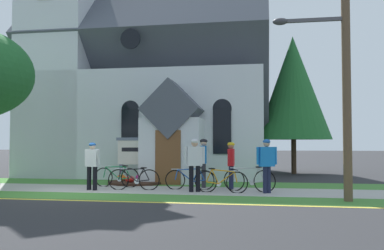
{
  "coord_description": "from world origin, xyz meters",
  "views": [
    {
      "loc": [
        6.27,
        -12.58,
        1.63
      ],
      "look_at": [
        3.58,
        3.08,
        2.28
      ],
      "focal_mm": 39.45,
      "sensor_mm": 36.0,
      "label": 1
    }
  ],
  "objects_px": {
    "bicycle_white": "(190,179)",
    "cyclist_in_red_jersey": "(204,159)",
    "cyclist_in_yellow_jersey": "(92,162)",
    "cyclist_in_green_jersey": "(195,161)",
    "bicycle_red": "(221,181)",
    "church_sign": "(138,153)",
    "bicycle_black": "(117,177)",
    "utility_pole": "(342,52)",
    "roadside_conifer": "(293,88)",
    "cyclist_in_white_jersey": "(231,162)",
    "cyclist_in_orange_jersey": "(267,161)",
    "bicycle_orange": "(134,179)",
    "bicycle_yellow": "(249,180)"
  },
  "relations": [
    {
      "from": "roadside_conifer",
      "to": "cyclist_in_yellow_jersey",
      "type": "bearing_deg",
      "value": -129.28
    },
    {
      "from": "cyclist_in_green_jersey",
      "to": "roadside_conifer",
      "type": "relative_size",
      "value": 0.24
    },
    {
      "from": "bicycle_orange",
      "to": "cyclist_in_white_jersey",
      "type": "height_order",
      "value": "cyclist_in_white_jersey"
    },
    {
      "from": "bicycle_yellow",
      "to": "utility_pole",
      "type": "height_order",
      "value": "utility_pole"
    },
    {
      "from": "bicycle_red",
      "to": "bicycle_yellow",
      "type": "relative_size",
      "value": 0.99
    },
    {
      "from": "church_sign",
      "to": "cyclist_in_red_jersey",
      "type": "xyz_separation_m",
      "value": [
        2.84,
        -1.28,
        -0.16
      ]
    },
    {
      "from": "cyclist_in_green_jersey",
      "to": "utility_pole",
      "type": "bearing_deg",
      "value": -17.64
    },
    {
      "from": "cyclist_in_white_jersey",
      "to": "bicycle_white",
      "type": "bearing_deg",
      "value": -163.12
    },
    {
      "from": "bicycle_red",
      "to": "cyclist_in_white_jersey",
      "type": "relative_size",
      "value": 1.05
    },
    {
      "from": "cyclist_in_white_jersey",
      "to": "bicycle_yellow",
      "type": "bearing_deg",
      "value": -44.02
    },
    {
      "from": "church_sign",
      "to": "cyclist_in_orange_jersey",
      "type": "relative_size",
      "value": 1.05
    },
    {
      "from": "bicycle_orange",
      "to": "cyclist_in_yellow_jersey",
      "type": "relative_size",
      "value": 1.1
    },
    {
      "from": "bicycle_red",
      "to": "cyclist_in_yellow_jersey",
      "type": "relative_size",
      "value": 1.06
    },
    {
      "from": "cyclist_in_white_jersey",
      "to": "cyclist_in_orange_jersey",
      "type": "bearing_deg",
      "value": -40.69
    },
    {
      "from": "bicycle_red",
      "to": "cyclist_in_green_jersey",
      "type": "distance_m",
      "value": 1.1
    },
    {
      "from": "cyclist_in_white_jersey",
      "to": "cyclist_in_red_jersey",
      "type": "height_order",
      "value": "cyclist_in_red_jersey"
    },
    {
      "from": "bicycle_white",
      "to": "utility_pole",
      "type": "xyz_separation_m",
      "value": [
        4.7,
        -2.08,
        3.81
      ]
    },
    {
      "from": "church_sign",
      "to": "cyclist_in_yellow_jersey",
      "type": "height_order",
      "value": "church_sign"
    },
    {
      "from": "church_sign",
      "to": "bicycle_orange",
      "type": "height_order",
      "value": "church_sign"
    },
    {
      "from": "church_sign",
      "to": "bicycle_red",
      "type": "bearing_deg",
      "value": -36.65
    },
    {
      "from": "bicycle_red",
      "to": "roadside_conifer",
      "type": "xyz_separation_m",
      "value": [
        2.89,
        8.82,
        4.12
      ]
    },
    {
      "from": "bicycle_white",
      "to": "cyclist_in_yellow_jersey",
      "type": "relative_size",
      "value": 1.05
    },
    {
      "from": "cyclist_in_yellow_jersey",
      "to": "bicycle_black",
      "type": "bearing_deg",
      "value": 68.3
    },
    {
      "from": "bicycle_black",
      "to": "utility_pole",
      "type": "xyz_separation_m",
      "value": [
        7.48,
        -2.47,
        3.8
      ]
    },
    {
      "from": "bicycle_orange",
      "to": "cyclist_in_green_jersey",
      "type": "xyz_separation_m",
      "value": [
        2.15,
        -0.26,
        0.65
      ]
    },
    {
      "from": "cyclist_in_white_jersey",
      "to": "cyclist_in_green_jersey",
      "type": "bearing_deg",
      "value": -135.47
    },
    {
      "from": "bicycle_white",
      "to": "bicycle_yellow",
      "type": "distance_m",
      "value": 2.05
    },
    {
      "from": "church_sign",
      "to": "bicycle_black",
      "type": "relative_size",
      "value": 1.04
    },
    {
      "from": "cyclist_in_yellow_jersey",
      "to": "cyclist_in_red_jersey",
      "type": "xyz_separation_m",
      "value": [
        3.62,
        1.5,
        0.1
      ]
    },
    {
      "from": "bicycle_black",
      "to": "utility_pole",
      "type": "height_order",
      "value": "utility_pole"
    },
    {
      "from": "bicycle_orange",
      "to": "bicycle_black",
      "type": "height_order",
      "value": "bicycle_black"
    },
    {
      "from": "church_sign",
      "to": "bicycle_black",
      "type": "xyz_separation_m",
      "value": [
        -0.31,
        -1.62,
        -0.83
      ]
    },
    {
      "from": "bicycle_orange",
      "to": "cyclist_in_red_jersey",
      "type": "xyz_separation_m",
      "value": [
        2.25,
        1.14,
        0.67
      ]
    },
    {
      "from": "cyclist_in_yellow_jersey",
      "to": "cyclist_in_green_jersey",
      "type": "height_order",
      "value": "cyclist_in_green_jersey"
    },
    {
      "from": "church_sign",
      "to": "cyclist_in_white_jersey",
      "type": "distance_m",
      "value": 4.18
    },
    {
      "from": "bicycle_white",
      "to": "cyclist_in_white_jersey",
      "type": "xyz_separation_m",
      "value": [
        1.39,
        0.42,
        0.59
      ]
    },
    {
      "from": "cyclist_in_white_jersey",
      "to": "cyclist_in_red_jersey",
      "type": "relative_size",
      "value": 0.93
    },
    {
      "from": "bicycle_orange",
      "to": "roadside_conifer",
      "type": "distance_m",
      "value": 11.18
    },
    {
      "from": "cyclist_in_red_jersey",
      "to": "bicycle_orange",
      "type": "bearing_deg",
      "value": -153.1
    },
    {
      "from": "bicycle_yellow",
      "to": "cyclist_in_white_jersey",
      "type": "relative_size",
      "value": 1.06
    },
    {
      "from": "cyclist_in_yellow_jersey",
      "to": "bicycle_red",
      "type": "bearing_deg",
      "value": 1.19
    },
    {
      "from": "cyclist_in_orange_jersey",
      "to": "roadside_conifer",
      "type": "distance_m",
      "value": 9.52
    },
    {
      "from": "roadside_conifer",
      "to": "cyclist_in_orange_jersey",
      "type": "bearing_deg",
      "value": -99.3
    },
    {
      "from": "church_sign",
      "to": "bicycle_red",
      "type": "distance_m",
      "value": 4.59
    },
    {
      "from": "bicycle_white",
      "to": "cyclist_in_red_jersey",
      "type": "relative_size",
      "value": 0.97
    },
    {
      "from": "bicycle_orange",
      "to": "cyclist_in_orange_jersey",
      "type": "relative_size",
      "value": 1.04
    },
    {
      "from": "bicycle_yellow",
      "to": "cyclist_in_orange_jersey",
      "type": "xyz_separation_m",
      "value": [
        0.57,
        -0.42,
        0.64
      ]
    },
    {
      "from": "cyclist_in_white_jersey",
      "to": "cyclist_in_green_jersey",
      "type": "relative_size",
      "value": 0.94
    },
    {
      "from": "cyclist_in_green_jersey",
      "to": "church_sign",
      "type": "bearing_deg",
      "value": 135.66
    },
    {
      "from": "church_sign",
      "to": "bicycle_white",
      "type": "bearing_deg",
      "value": -39.08
    }
  ]
}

